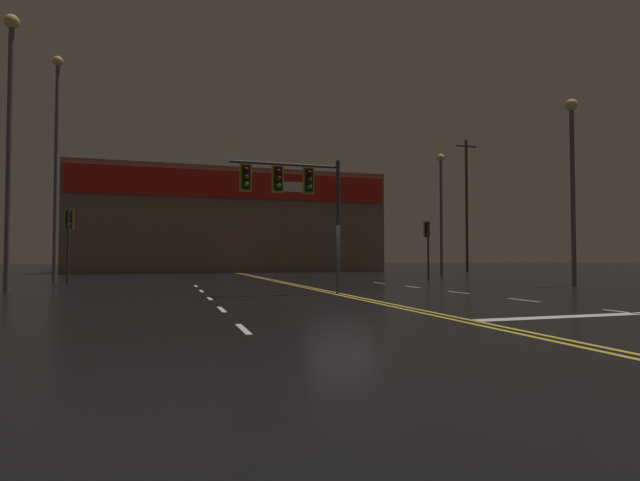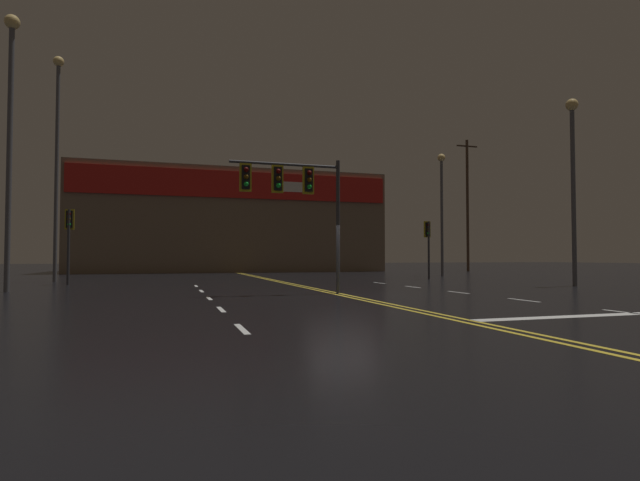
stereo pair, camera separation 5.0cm
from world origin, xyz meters
The scene contains 11 objects.
ground_plane centered at (0.00, 0.00, 0.00)m, with size 200.00×200.00×0.00m, color black.
road_markings centered at (0.83, -1.34, 0.00)m, with size 13.65×60.00×0.01m.
traffic_signal_median centered at (-1.66, 0.87, 3.81)m, with size 4.06×0.36×4.90m.
traffic_signal_corner_northeast centered at (9.37, 10.71, 2.60)m, with size 0.42×0.36×3.54m.
traffic_signal_corner_northwest centered at (-10.41, 10.15, 2.69)m, with size 0.42×0.36×3.66m.
streetlight_near_left centered at (13.15, 15.35, 5.70)m, with size 0.56×0.56×8.85m.
streetlight_median_approach centered at (-11.72, 5.28, 6.73)m, with size 0.56×0.56×10.73m.
streetlight_far_left centered at (12.08, 2.06, 5.63)m, with size 0.56×0.56×8.72m.
streetlight_far_median centered at (-11.67, 13.63, 7.61)m, with size 0.56×0.56×12.36m.
building_backdrop centered at (0.00, 31.78, 4.63)m, with size 27.79×10.23×9.23m.
utility_pole_row centered at (0.74, 24.69, 6.25)m, with size 45.57×0.26×12.58m.
Camera 2 is at (-5.94, -16.42, 1.31)m, focal length 28.00 mm.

